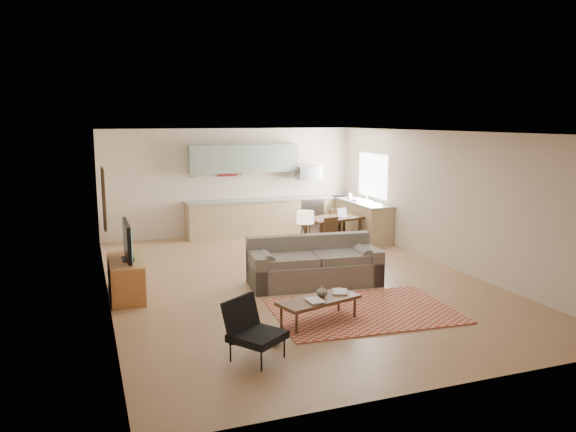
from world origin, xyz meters
name	(u,v)px	position (x,y,z in m)	size (l,w,h in m)	color
room	(294,208)	(0.00, 0.00, 1.35)	(9.00, 9.00, 9.00)	#956C49
kitchen_counter_back	(269,216)	(0.90, 4.18, 0.46)	(4.26, 0.64, 0.92)	tan
kitchen_counter_right	(361,219)	(2.93, 3.00, 0.46)	(0.64, 2.26, 0.92)	tan
kitchen_range	(309,214)	(2.00, 4.18, 0.45)	(0.62, 0.62, 0.90)	#A5A8AD
kitchen_microwave	(308,173)	(2.00, 4.20, 1.55)	(0.62, 0.40, 0.35)	#A5A8AD
upper_cabinets	(244,158)	(0.30, 4.33, 1.95)	(2.80, 0.34, 0.70)	gray
window_right	(373,175)	(3.23, 3.00, 1.55)	(0.02, 1.40, 1.05)	white
wall_art_left	(104,199)	(-3.21, 0.90, 1.55)	(0.06, 0.42, 1.10)	brown
triptych	(227,166)	(-0.10, 4.47, 1.75)	(1.70, 0.04, 0.50)	beige
rug	(364,311)	(0.40, -1.98, 0.01)	(2.74, 1.90, 0.02)	maroon
sofa	(314,262)	(0.25, -0.38, 0.42)	(2.41, 1.05, 0.84)	#625A50
coffee_table	(319,311)	(-0.44, -2.19, 0.19)	(1.24, 0.49, 0.37)	#462C19
book_a	(308,302)	(-0.66, -2.31, 0.38)	(0.23, 0.30, 0.03)	maroon
book_b	(332,292)	(-0.13, -2.00, 0.38)	(0.33, 0.37, 0.02)	navy
vase	(322,291)	(-0.36, -2.11, 0.45)	(0.18, 0.18, 0.17)	black
armchair	(257,330)	(-1.64, -3.09, 0.38)	(0.66, 0.66, 0.76)	black
tv_credenza	(126,278)	(-2.97, 0.07, 0.31)	(0.52, 1.36, 0.63)	#955728
tv	(127,241)	(-2.91, 0.07, 0.94)	(0.10, 1.05, 0.63)	black
console_table	(305,256)	(0.38, 0.38, 0.34)	(0.58, 0.39, 0.68)	#332113
table_lamp	(305,224)	(0.38, 0.38, 0.96)	(0.33, 0.33, 0.55)	beige
dining_table	(333,231)	(1.87, 2.36, 0.34)	(1.33, 0.76, 0.68)	#332113
dining_chair_near	(335,236)	(1.63, 1.70, 0.39)	(0.37, 0.39, 0.78)	#332113
dining_chair_far	(331,224)	(2.11, 3.02, 0.40)	(0.38, 0.40, 0.79)	#332113
laptop	(345,213)	(2.14, 2.27, 0.78)	(0.28, 0.21, 0.21)	#A5A8AD
soap_bottle	(350,195)	(2.83, 3.44, 1.02)	(0.10, 0.10, 0.19)	beige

